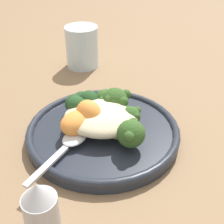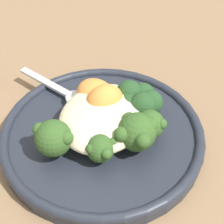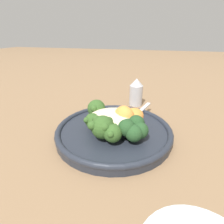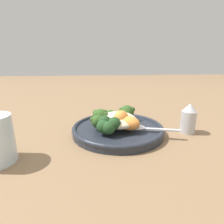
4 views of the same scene
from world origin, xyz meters
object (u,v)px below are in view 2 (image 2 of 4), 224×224
at_px(quinoa_mound, 103,117).
at_px(spoon, 73,96).
at_px(broccoli_stalk_2, 133,132).
at_px(broccoli_stalk_1, 102,140).
at_px(broccoli_stalk_3, 142,123).
at_px(broccoli_stalk_0, 63,133).
at_px(sweet_potato_chunk_0, 105,102).
at_px(kale_tuft, 139,100).
at_px(sweet_potato_chunk_1, 96,95).
at_px(plate, 102,135).

relative_size(quinoa_mound, spoon, 0.89).
bearing_deg(broccoli_stalk_2, broccoli_stalk_1, -120.31).
height_order(quinoa_mound, broccoli_stalk_1, quinoa_mound).
height_order(broccoli_stalk_2, broccoli_stalk_3, broccoli_stalk_2).
relative_size(broccoli_stalk_0, sweet_potato_chunk_0, 2.35).
distance_m(sweet_potato_chunk_0, kale_tuft, 0.04).
xyz_separation_m(sweet_potato_chunk_0, kale_tuft, (0.02, -0.03, -0.00)).
xyz_separation_m(quinoa_mound, sweet_potato_chunk_0, (0.02, 0.00, 0.01)).
bearing_deg(sweet_potato_chunk_1, broccoli_stalk_0, 174.32).
bearing_deg(broccoli_stalk_2, plate, -163.65).
distance_m(broccoli_stalk_1, sweet_potato_chunk_0, 0.05).
relative_size(plate, broccoli_stalk_3, 2.77).
relative_size(broccoli_stalk_1, broccoli_stalk_2, 1.23).
bearing_deg(sweet_potato_chunk_1, kale_tuft, -80.03).
relative_size(broccoli_stalk_0, spoon, 0.84).
distance_m(broccoli_stalk_2, sweet_potato_chunk_1, 0.08).
xyz_separation_m(broccoli_stalk_0, sweet_potato_chunk_0, (0.06, -0.02, 0.01)).
xyz_separation_m(plate, sweet_potato_chunk_1, (0.03, 0.02, 0.03)).
xyz_separation_m(quinoa_mound, broccoli_stalk_3, (0.01, -0.04, -0.00)).
xyz_separation_m(plate, broccoli_stalk_0, (-0.04, 0.03, 0.03)).
bearing_deg(kale_tuft, plate, 145.73).
bearing_deg(plate, broccoli_stalk_0, 141.89).
bearing_deg(sweet_potato_chunk_0, broccoli_stalk_3, -99.04).
relative_size(broccoli_stalk_1, spoon, 0.78).
distance_m(sweet_potato_chunk_1, spoon, 0.03).
distance_m(quinoa_mound, sweet_potato_chunk_1, 0.04).
height_order(broccoli_stalk_2, sweet_potato_chunk_0, sweet_potato_chunk_0).
bearing_deg(spoon, sweet_potato_chunk_1, -166.10).
bearing_deg(quinoa_mound, sweet_potato_chunk_0, 15.83).
xyz_separation_m(quinoa_mound, broccoli_stalk_2, (-0.01, -0.04, 0.00)).
bearing_deg(broccoli_stalk_2, sweet_potato_chunk_1, 175.52).
xyz_separation_m(broccoli_stalk_1, kale_tuft, (0.07, -0.02, 0.00)).
relative_size(plate, sweet_potato_chunk_0, 5.19).
bearing_deg(broccoli_stalk_0, quinoa_mound, 165.54).
bearing_deg(spoon, broccoli_stalk_0, 124.57).
height_order(sweet_potato_chunk_0, spoon, sweet_potato_chunk_0).
height_order(plate, broccoli_stalk_0, broccoli_stalk_0).
bearing_deg(sweet_potato_chunk_0, quinoa_mound, -164.17).
bearing_deg(kale_tuft, broccoli_stalk_2, -168.29).
xyz_separation_m(broccoli_stalk_1, broccoli_stalk_3, (0.04, -0.03, 0.00)).
distance_m(quinoa_mound, broccoli_stalk_3, 0.04).
bearing_deg(kale_tuft, sweet_potato_chunk_1, 99.97).
xyz_separation_m(quinoa_mound, broccoli_stalk_1, (-0.03, -0.01, -0.00)).
bearing_deg(sweet_potato_chunk_1, plate, -146.91).
bearing_deg(broccoli_stalk_3, plate, -157.64).
height_order(sweet_potato_chunk_1, kale_tuft, kale_tuft).
height_order(broccoli_stalk_1, sweet_potato_chunk_1, sweet_potato_chunk_1).
height_order(broccoli_stalk_3, kale_tuft, kale_tuft).
height_order(broccoli_stalk_1, sweet_potato_chunk_0, sweet_potato_chunk_0).
distance_m(sweet_potato_chunk_1, kale_tuft, 0.05).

